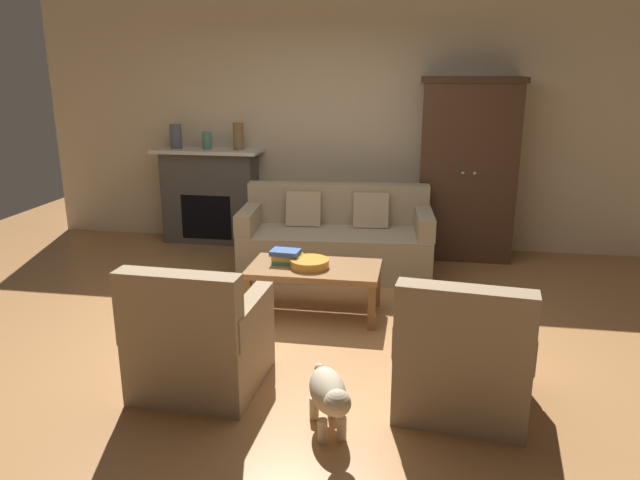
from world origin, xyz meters
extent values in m
plane|color=#B27A47|center=(0.00, 0.00, 0.00)|extent=(9.60, 9.60, 0.00)
cube|color=beige|center=(0.00, 2.55, 1.40)|extent=(7.20, 0.10, 2.80)
cube|color=#4C4947|center=(-1.55, 2.30, 0.54)|extent=(1.10, 0.36, 1.08)
cube|color=black|center=(-1.55, 2.12, 0.34)|extent=(0.60, 0.01, 0.52)
cube|color=white|center=(-1.55, 2.28, 1.10)|extent=(1.26, 0.48, 0.04)
cube|color=#472D1E|center=(1.40, 2.22, 0.94)|extent=(1.00, 0.52, 1.88)
cube|color=#3C271A|center=(1.40, 2.22, 1.91)|extent=(1.06, 0.55, 0.06)
sphere|color=#ADAFB5|center=(1.34, 1.95, 0.98)|extent=(0.04, 0.04, 0.04)
sphere|color=#ADAFB5|center=(1.46, 1.95, 0.98)|extent=(0.04, 0.04, 0.04)
cube|color=tan|center=(0.09, 1.42, 0.22)|extent=(1.96, 0.99, 0.44)
cube|color=tan|center=(0.06, 1.76, 0.65)|extent=(1.91, 0.33, 0.42)
cube|color=tan|center=(-0.79, 1.35, 0.55)|extent=(0.22, 0.81, 0.22)
cube|color=tan|center=(0.96, 1.49, 0.55)|extent=(0.22, 0.81, 0.22)
cube|color=tan|center=(-0.28, 1.60, 0.61)|extent=(0.37, 0.21, 0.37)
cube|color=tan|center=(0.42, 1.65, 0.61)|extent=(0.37, 0.21, 0.37)
cube|color=olive|center=(0.07, 0.33, 0.39)|extent=(1.10, 0.60, 0.05)
cube|color=brown|center=(-0.44, 0.07, 0.18)|extent=(0.06, 0.06, 0.37)
cube|color=brown|center=(0.58, 0.07, 0.18)|extent=(0.06, 0.06, 0.37)
cube|color=brown|center=(-0.44, 0.59, 0.18)|extent=(0.06, 0.06, 0.37)
cube|color=brown|center=(0.58, 0.59, 0.18)|extent=(0.06, 0.06, 0.37)
cylinder|color=orange|center=(0.03, 0.30, 0.46)|extent=(0.33, 0.33, 0.07)
cube|color=#427A4C|center=(-0.18, 0.37, 0.44)|extent=(0.25, 0.18, 0.03)
cube|color=gold|center=(-0.18, 0.38, 0.48)|extent=(0.24, 0.18, 0.04)
cube|color=#38569E|center=(-0.19, 0.37, 0.52)|extent=(0.25, 0.19, 0.04)
cylinder|color=#565B66|center=(-1.93, 2.28, 1.26)|extent=(0.14, 0.14, 0.28)
cylinder|color=slate|center=(-1.55, 2.28, 1.22)|extent=(0.11, 0.11, 0.19)
cylinder|color=olive|center=(-1.17, 2.28, 1.27)|extent=(0.12, 0.12, 0.31)
cube|color=#997F60|center=(-0.45, -0.96, 0.21)|extent=(0.79, 0.79, 0.42)
cube|color=#997F60|center=(-0.46, -1.27, 0.65)|extent=(0.77, 0.19, 0.46)
cube|color=#997F60|center=(-0.12, -0.98, 0.52)|extent=(0.15, 0.70, 0.20)
cube|color=#997F60|center=(-0.78, -0.95, 0.52)|extent=(0.15, 0.70, 0.20)
cube|color=#997F60|center=(1.22, -0.93, 0.21)|extent=(0.84, 0.84, 0.42)
cube|color=#997F60|center=(1.19, -1.23, 0.65)|extent=(0.77, 0.24, 0.46)
cube|color=#997F60|center=(1.55, -0.96, 0.52)|extent=(0.20, 0.71, 0.20)
cube|color=#997F60|center=(0.89, -0.89, 0.52)|extent=(0.20, 0.71, 0.20)
ellipsoid|color=beige|center=(0.44, -1.35, 0.25)|extent=(0.33, 0.45, 0.22)
sphere|color=beige|center=(0.53, -1.57, 0.31)|extent=(0.15, 0.15, 0.15)
cylinder|color=beige|center=(0.54, -1.44, 0.07)|extent=(0.06, 0.06, 0.14)
cylinder|color=beige|center=(0.44, -1.48, 0.07)|extent=(0.06, 0.06, 0.14)
cylinder|color=beige|center=(0.45, -1.22, 0.07)|extent=(0.06, 0.06, 0.14)
cylinder|color=beige|center=(0.35, -1.26, 0.07)|extent=(0.06, 0.06, 0.14)
sphere|color=beige|center=(0.36, -1.13, 0.27)|extent=(0.06, 0.06, 0.06)
camera|label=1|loc=(0.91, -4.35, 2.02)|focal=33.49mm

